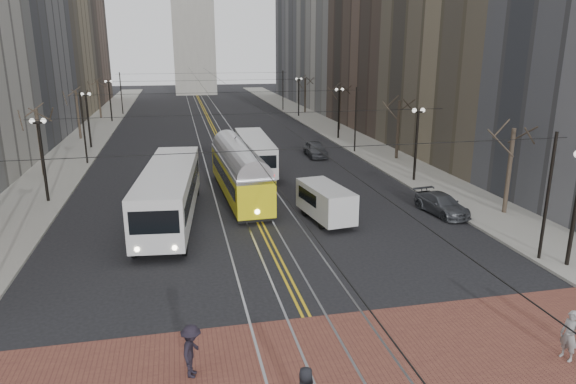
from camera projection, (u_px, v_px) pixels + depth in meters
name	position (u px, v px, depth m)	size (l,w,h in m)	color
ground	(301.00, 306.00, 21.52)	(260.00, 260.00, 0.00)	black
sidewalk_left	(89.00, 137.00, 60.73)	(5.00, 140.00, 0.15)	gray
sidewalk_right	(331.00, 129.00, 66.85)	(5.00, 140.00, 0.15)	gray
crosswalk_band	(328.00, 360.00, 17.76)	(25.00, 6.00, 0.01)	brown
streetcar_rails	(216.00, 133.00, 63.81)	(4.80, 130.00, 0.02)	gray
centre_lines	(216.00, 133.00, 63.81)	(0.42, 130.00, 0.01)	gold
lamp_posts	(228.00, 132.00, 47.77)	(27.60, 57.20, 5.60)	black
street_trees	(222.00, 122.00, 53.88)	(31.68, 53.28, 5.60)	#382D23
trolley_wires	(222.00, 113.00, 53.22)	(25.96, 120.00, 6.60)	black
transit_bus	(170.00, 195.00, 31.45)	(2.82, 13.56, 3.39)	silver
streetcar	(239.00, 176.00, 36.65)	(2.39, 12.88, 3.04)	yellow
rear_bus	(255.00, 154.00, 44.61)	(2.42, 11.14, 2.90)	silver
cargo_van	(325.00, 204.00, 31.66)	(1.94, 5.04, 2.23)	silver
sedan_grey	(315.00, 149.00, 50.34)	(1.78, 4.43, 1.51)	#3A3D41
sedan_parked	(442.00, 204.00, 33.15)	(1.81, 4.45, 1.29)	#46494F
pedestrian_b	(570.00, 336.00, 17.60)	(0.67, 0.44, 1.83)	gray
pedestrian_d	(192.00, 351.00, 16.70)	(1.18, 0.68, 1.83)	black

